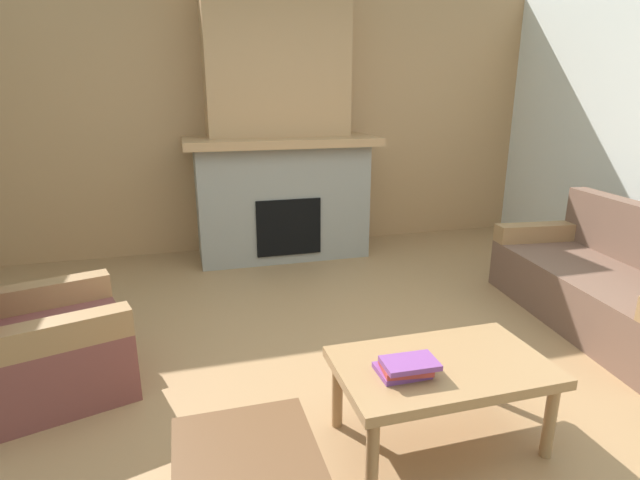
{
  "coord_description": "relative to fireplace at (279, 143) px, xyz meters",
  "views": [
    {
      "loc": [
        -0.99,
        -2.38,
        1.64
      ],
      "look_at": [
        -0.09,
        0.79,
        0.67
      ],
      "focal_mm": 27.89,
      "sensor_mm": 36.0,
      "label": 1
    }
  ],
  "objects": [
    {
      "name": "ground",
      "position": [
        0.0,
        -2.62,
        -1.16
      ],
      "size": [
        9.0,
        9.0,
        0.0
      ],
      "primitive_type": "plane",
      "color": "#9E754C"
    },
    {
      "name": "wall_back_wood_panel",
      "position": [
        0.0,
        0.38,
        0.19
      ],
      "size": [
        6.0,
        0.12,
        2.7
      ],
      "primitive_type": "cube",
      "color": "tan",
      "rests_on": "ground"
    },
    {
      "name": "fireplace",
      "position": [
        0.0,
        0.0,
        0.0
      ],
      "size": [
        1.9,
        0.82,
        2.7
      ],
      "color": "gray",
      "rests_on": "ground"
    },
    {
      "name": "couch",
      "position": [
        2.0,
        -2.32,
        -0.88
      ],
      "size": [
        1.04,
        1.88,
        0.85
      ],
      "color": "brown",
      "rests_on": "ground"
    },
    {
      "name": "armchair",
      "position": [
        -1.8,
        -2.18,
        -0.87
      ],
      "size": [
        0.95,
        0.95,
        0.85
      ],
      "color": "brown",
      "rests_on": "ground"
    },
    {
      "name": "coffee_table",
      "position": [
        0.13,
        -3.17,
        -0.79
      ],
      "size": [
        1.0,
        0.6,
        0.43
      ],
      "color": "#997047",
      "rests_on": "ground"
    },
    {
      "name": "book_stack_near_edge",
      "position": [
        -0.08,
        -3.22,
        -0.69
      ],
      "size": [
        0.26,
        0.2,
        0.08
      ],
      "color": "#7A3D84",
      "rests_on": "coffee_table"
    }
  ]
}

